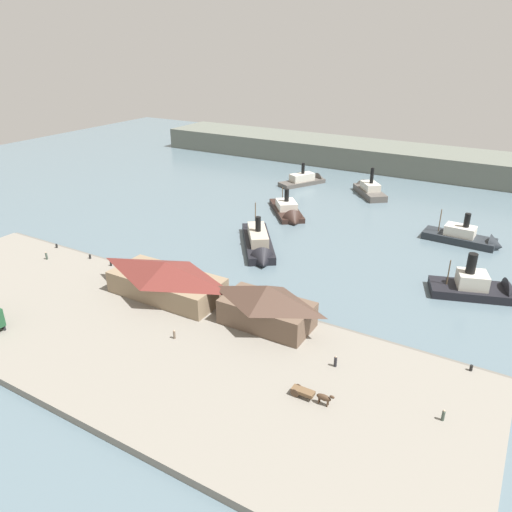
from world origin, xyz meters
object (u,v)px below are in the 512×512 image
(pedestrian_near_east_shed, at_px, (335,362))
(ferry_moored_east, at_px, (368,189))
(pedestrian_standing_center, at_px, (4,326))
(pedestrian_by_tram, at_px, (443,415))
(mooring_post_center_west, at_px, (57,246))
(ferry_shed_customs_shed, at_px, (267,305))
(ferry_outer_harbor, at_px, (468,238))
(ferry_near_quay, at_px, (482,288))
(mooring_post_west, at_px, (471,368))
(pedestrian_walking_east, at_px, (174,335))
(pedestrian_walking_west, at_px, (46,256))
(mooring_post_center_east, at_px, (90,257))
(ferry_shed_west_terminal, at_px, (166,279))
(ferry_departing_north, at_px, (289,212))
(mooring_post_east, at_px, (111,264))
(ferry_approaching_east, at_px, (307,180))
(ferry_mid_harbor, at_px, (259,245))
(horse_cart, at_px, (311,394))

(pedestrian_near_east_shed, distance_m, ferry_moored_east, 91.32)
(pedestrian_standing_center, bearing_deg, pedestrian_by_tram, 12.71)
(ferry_moored_east, bearing_deg, mooring_post_center_west, -120.11)
(ferry_shed_customs_shed, height_order, pedestrian_near_east_shed, ferry_shed_customs_shed)
(ferry_outer_harbor, distance_m, ferry_near_quay, 26.12)
(pedestrian_by_tram, relative_size, ferry_near_quay, 0.09)
(ferry_outer_harbor, bearing_deg, pedestrian_near_east_shed, -98.12)
(mooring_post_west, height_order, ferry_outer_harbor, ferry_outer_harbor)
(ferry_shed_customs_shed, height_order, pedestrian_walking_east, ferry_shed_customs_shed)
(pedestrian_walking_west, xyz_separation_m, ferry_moored_east, (42.54, 84.37, -0.50))
(ferry_shed_customs_shed, distance_m, ferry_moored_east, 83.83)
(pedestrian_walking_east, relative_size, mooring_post_center_west, 1.71)
(mooring_post_west, bearing_deg, pedestrian_by_tram, -96.90)
(mooring_post_center_east, relative_size, ferry_moored_east, 0.06)
(ferry_shed_west_terminal, bearing_deg, mooring_post_center_west, 172.89)
(pedestrian_walking_west, relative_size, ferry_departing_north, 0.09)
(pedestrian_standing_center, xyz_separation_m, ferry_moored_east, (25.23, 106.11, -0.43))
(pedestrian_walking_west, height_order, pedestrian_standing_center, pedestrian_walking_west)
(ferry_shed_customs_shed, height_order, ferry_near_quay, ferry_shed_customs_shed)
(ferry_shed_west_terminal, xyz_separation_m, ferry_departing_north, (-1.76, 52.77, -3.51))
(mooring_post_east, bearing_deg, pedestrian_walking_west, -161.97)
(ferry_outer_harbor, relative_size, ferry_near_quay, 1.05)
(pedestrian_by_tram, xyz_separation_m, mooring_post_center_west, (-86.00, 12.27, -0.29))
(ferry_near_quay, bearing_deg, mooring_post_center_east, -159.88)
(pedestrian_near_east_shed, height_order, mooring_post_east, pedestrian_near_east_shed)
(pedestrian_walking_west, height_order, mooring_post_west, pedestrian_walking_west)
(ferry_outer_harbor, bearing_deg, ferry_departing_north, -174.95)
(pedestrian_walking_west, height_order, ferry_approaching_east, ferry_approaching_east)
(mooring_post_center_east, bearing_deg, ferry_moored_east, 66.30)
(ferry_shed_customs_shed, relative_size, mooring_post_center_west, 16.76)
(mooring_post_east, bearing_deg, pedestrian_by_tram, -9.63)
(ferry_shed_west_terminal, bearing_deg, ferry_mid_harbor, 83.87)
(pedestrian_by_tram, bearing_deg, ferry_mid_harbor, 142.54)
(ferry_outer_harbor, distance_m, ferry_mid_harbor, 49.35)
(pedestrian_walking_west, distance_m, pedestrian_standing_center, 27.79)
(pedestrian_by_tram, relative_size, ferry_approaching_east, 0.09)
(pedestrian_by_tram, height_order, ferry_near_quay, ferry_near_quay)
(mooring_post_east, xyz_separation_m, ferry_approaching_east, (7.16, 80.78, -0.39))
(mooring_post_center_west, height_order, ferry_near_quay, ferry_near_quay)
(ferry_shed_customs_shed, height_order, pedestrian_walking_west, ferry_shed_customs_shed)
(ferry_outer_harbor, xyz_separation_m, ferry_departing_north, (-45.14, -3.99, -0.34))
(mooring_post_center_east, xyz_separation_m, ferry_near_quay, (74.47, 27.28, -0.16))
(mooring_post_center_west, bearing_deg, mooring_post_east, -2.14)
(mooring_post_center_east, xyz_separation_m, ferry_outer_harbor, (68.15, 52.62, -0.26))
(ferry_moored_east, xyz_separation_m, ferry_mid_harbor, (-7.05, -55.23, -0.06))
(horse_cart, height_order, ferry_mid_harbor, ferry_mid_harbor)
(ferry_approaching_east, bearing_deg, mooring_post_center_east, -99.64)
(pedestrian_near_east_shed, distance_m, mooring_post_center_west, 70.99)
(ferry_shed_customs_shed, xyz_separation_m, ferry_approaching_east, (-31.76, 84.12, -3.61))
(horse_cart, relative_size, ferry_moored_east, 0.37)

